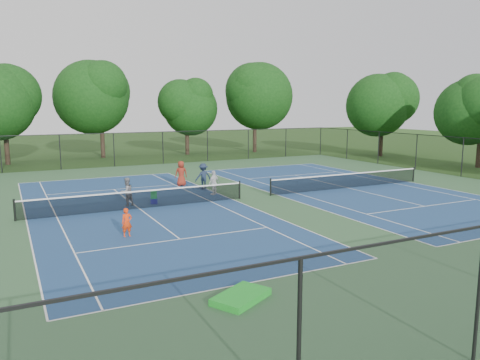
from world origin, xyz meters
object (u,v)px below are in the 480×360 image
tree_back_c (187,105)px  bystander_a (214,183)px  ball_hopper (154,195)px  ball_crate (154,201)px  bystander_c (181,173)px  tree_back_d (255,93)px  tree_side_e (383,102)px  tree_back_a (3,98)px  tree_back_b (100,94)px  child_player (127,222)px  bystander_b (203,176)px  instructor (127,192)px

tree_back_c → bystander_a: bearing=-106.5°
tree_back_c → ball_hopper: (-10.95, -24.14, -4.96)m
ball_crate → bystander_c: bearing=55.7°
tree_back_d → tree_side_e: (10.00, -10.00, -1.02)m
tree_back_a → tree_back_b: (9.00, 2.00, 0.56)m
tree_back_c → bystander_c: 21.15m
ball_crate → tree_side_e: bearing=24.4°
child_player → tree_back_d: bearing=49.6°
child_player → tree_back_a: bearing=94.8°
tree_back_a → bystander_c: tree_back_a is taller
tree_back_b → bystander_b: (2.27, -22.10, -5.74)m
tree_back_c → ball_crate: tree_back_c is taller
bystander_a → tree_back_b: bearing=-111.8°
tree_side_e → ball_crate: tree_side_e is taller
bystander_a → bystander_b: (0.14, 2.05, 0.10)m
bystander_c → ball_hopper: size_ratio=4.23×
tree_back_b → tree_back_c: (9.00, -1.00, -1.11)m
bystander_c → ball_crate: (-3.37, -4.93, -0.70)m
bystander_a → bystander_b: bystander_b is taller
child_player → ball_hopper: (2.88, 5.85, -0.09)m
bystander_c → tree_side_e: bearing=-157.6°
bystander_a → ball_crate: 4.24m
bystander_a → instructor: bearing=-18.0°
bystander_c → child_player: bearing=64.6°
tree_side_e → ball_crate: 32.29m
tree_side_e → bystander_b: tree_side_e is taller
ball_crate → tree_back_c: bearing=65.6°
bystander_b → ball_crate: bystander_b is taller
tree_back_c → bystander_a: 24.60m
tree_back_c → tree_side_e: bearing=-31.4°
tree_side_e → ball_crate: bearing=-155.6°
ball_crate → ball_hopper: 0.36m
bystander_a → child_player: bearing=17.7°
ball_hopper → child_player: bearing=-116.2°
tree_back_d → tree_side_e: tree_back_d is taller
bystander_a → ball_crate: (-4.08, -0.99, -0.59)m
tree_back_d → child_player: size_ratio=8.56×
child_player → bystander_c: size_ratio=0.71×
tree_back_d → bystander_c: 24.69m
tree_side_e → instructor: tree_side_e is taller
instructor → ball_hopper: (1.46, -0.13, -0.26)m
tree_back_d → ball_crate: tree_back_d is taller
tree_back_d → ball_hopper: (-18.95, -23.14, -6.31)m
tree_back_d → bystander_c: size_ratio=6.06×
tree_back_a → tree_back_c: bearing=3.2°
tree_back_b → bystander_a: tree_back_b is taller
bystander_c → bystander_b: bearing=118.6°
tree_back_c → child_player: 33.38m
child_player → ball_crate: (2.88, 5.85, -0.45)m
instructor → ball_hopper: 1.49m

